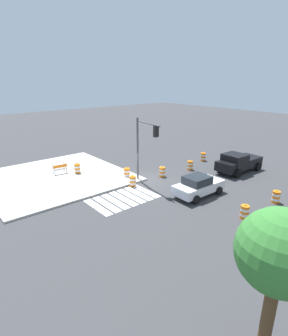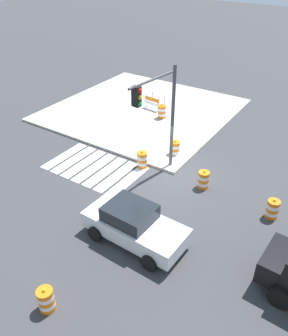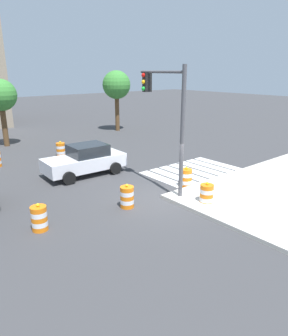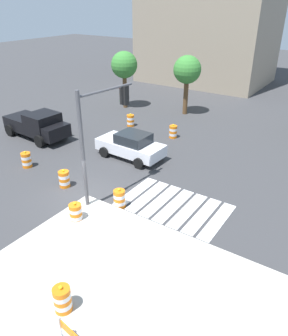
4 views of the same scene
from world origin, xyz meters
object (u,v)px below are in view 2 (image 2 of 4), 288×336
object	(u,v)px
traffic_barrel_lane_center	(203,180)
traffic_barrel_opposite_curb	(175,149)
traffic_barrel_median_far	(272,209)
sports_car	(134,224)
traffic_barrel_near_corner	(142,160)
construction_barricade	(154,101)
traffic_barrel_far_curb	(46,300)
traffic_light_pole	(159,107)
traffic_barrel_on_sidewalk	(162,112)

from	to	relation	value
traffic_barrel_lane_center	traffic_barrel_opposite_curb	distance (m)	3.31
traffic_barrel_median_far	traffic_barrel_opposite_curb	world-z (taller)	same
sports_car	traffic_barrel_near_corner	xyz separation A→B (m)	(2.79, -4.80, -0.36)
sports_car	construction_barricade	bearing A→B (deg)	-61.39
construction_barricade	traffic_barrel_lane_center	bearing A→B (deg)	136.95
traffic_barrel_median_far	construction_barricade	distance (m)	12.77
traffic_barrel_far_curb	construction_barricade	world-z (taller)	construction_barricade
traffic_light_pole	traffic_barrel_far_curb	bearing A→B (deg)	96.94
traffic_barrel_lane_center	traffic_barrel_on_sidewalk	xyz separation A→B (m)	(5.81, -5.65, 0.15)
traffic_barrel_median_far	construction_barricade	xyz separation A→B (m)	(10.66, -7.03, 0.27)
traffic_barrel_far_curb	traffic_barrel_on_sidewalk	size ratio (longest dim) A/B	1.00
traffic_barrel_near_corner	sports_car	bearing A→B (deg)	120.13
traffic_barrel_lane_center	traffic_barrel_opposite_curb	world-z (taller)	same
traffic_barrel_near_corner	traffic_barrel_lane_center	distance (m)	3.60
traffic_barrel_near_corner	construction_barricade	distance (m)	7.62
sports_car	traffic_barrel_median_far	xyz separation A→B (m)	(-4.35, -4.53, -0.36)
traffic_barrel_far_curb	traffic_barrel_lane_center	size ratio (longest dim) A/B	1.00
traffic_barrel_median_far	traffic_light_pole	xyz separation A→B (m)	(5.99, -0.01, 3.46)
traffic_barrel_median_far	traffic_barrel_opposite_curb	xyz separation A→B (m)	(6.25, -2.29, 0.00)
sports_car	traffic_barrel_on_sidewalk	xyz separation A→B (m)	(5.00, -10.56, -0.21)
construction_barricade	traffic_light_pole	xyz separation A→B (m)	(-4.66, 7.02, 3.19)
traffic_barrel_far_curb	traffic_barrel_on_sidewalk	bearing A→B (deg)	-73.39
traffic_barrel_lane_center	traffic_barrel_opposite_curb	bearing A→B (deg)	-35.17
sports_car	traffic_barrel_opposite_curb	bearing A→B (deg)	-74.45
traffic_barrel_median_far	traffic_barrel_far_curb	distance (m)	10.12
traffic_barrel_median_far	traffic_light_pole	world-z (taller)	traffic_light_pole
traffic_light_pole	traffic_barrel_near_corner	bearing A→B (deg)	-13.02
sports_car	traffic_barrel_on_sidewalk	distance (m)	11.69
traffic_barrel_opposite_curb	traffic_light_pole	distance (m)	4.15
traffic_barrel_median_far	traffic_barrel_opposite_curb	distance (m)	6.65
traffic_barrel_far_curb	traffic_light_pole	size ratio (longest dim) A/B	0.19
traffic_barrel_opposite_curb	construction_barricade	size ratio (longest dim) A/B	0.77
traffic_barrel_far_curb	traffic_barrel_near_corner	bearing A→B (deg)	-76.30
sports_car	traffic_barrel_far_curb	distance (m)	4.37
traffic_barrel_opposite_curb	traffic_barrel_lane_center	bearing A→B (deg)	144.83
traffic_barrel_median_far	construction_barricade	world-z (taller)	construction_barricade
traffic_barrel_lane_center	construction_barricade	distance (m)	9.74
traffic_barrel_opposite_curb	traffic_barrel_on_sidewalk	size ratio (longest dim) A/B	1.00
traffic_barrel_opposite_curb	traffic_barrel_on_sidewalk	bearing A→B (deg)	-50.29
traffic_barrel_median_far	traffic_barrel_far_curb	world-z (taller)	same
traffic_barrel_far_curb	traffic_light_pole	xyz separation A→B (m)	(1.08, -8.86, 3.46)
traffic_barrel_on_sidewalk	traffic_barrel_opposite_curb	bearing A→B (deg)	129.71
traffic_barrel_lane_center	traffic_barrel_on_sidewalk	world-z (taller)	traffic_barrel_on_sidewalk
traffic_barrel_far_curb	construction_barricade	xyz separation A→B (m)	(5.74, -15.88, 0.27)
traffic_barrel_far_curb	traffic_barrel_opposite_curb	distance (m)	11.22
traffic_barrel_near_corner	traffic_barrel_lane_center	world-z (taller)	same
traffic_barrel_near_corner	traffic_barrel_median_far	size ratio (longest dim) A/B	1.00
traffic_barrel_near_corner	traffic_barrel_far_curb	xyz separation A→B (m)	(-2.22, 9.12, 0.00)
traffic_barrel_on_sidewalk	sports_car	bearing A→B (deg)	115.35
sports_car	traffic_barrel_opposite_curb	distance (m)	7.09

